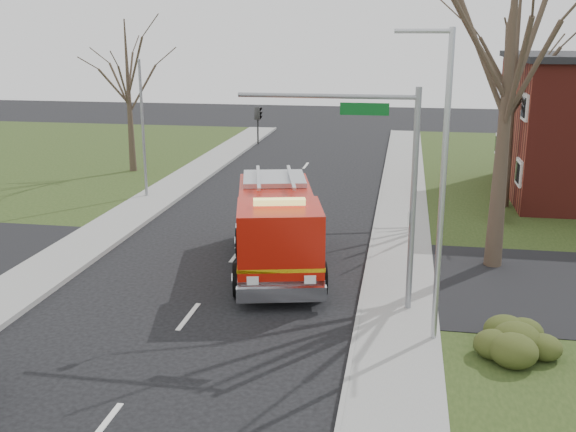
# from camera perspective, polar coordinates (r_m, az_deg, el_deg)

# --- Properties ---
(ground) EXTENTS (120.00, 120.00, 0.00)m
(ground) POSITION_cam_1_polar(r_m,az_deg,el_deg) (20.69, -8.42, -8.43)
(ground) COLOR black
(ground) RESTS_ON ground
(sidewalk_right) EXTENTS (2.40, 80.00, 0.15)m
(sidewalk_right) POSITION_cam_1_polar(r_m,az_deg,el_deg) (19.72, 9.20, -9.47)
(sidewalk_right) COLOR gray
(sidewalk_right) RESTS_ON ground
(sidewalk_left) EXTENTS (2.40, 80.00, 0.15)m
(sidewalk_left) POSITION_cam_1_polar(r_m,az_deg,el_deg) (23.28, -23.18, -6.61)
(sidewalk_left) COLOR gray
(sidewalk_left) RESTS_ON ground
(health_center_sign) EXTENTS (0.12, 2.00, 1.40)m
(health_center_sign) POSITION_cam_1_polar(r_m,az_deg,el_deg) (31.61, 17.49, 1.07)
(health_center_sign) COLOR #4F1214
(health_center_sign) RESTS_ON ground
(hedge_corner) EXTENTS (2.80, 2.00, 0.90)m
(hedge_corner) POSITION_cam_1_polar(r_m,az_deg,el_deg) (18.81, 17.89, -9.63)
(hedge_corner) COLOR #293112
(hedge_corner) RESTS_ON lawn_right
(bare_tree_near) EXTENTS (6.00, 6.00, 12.00)m
(bare_tree_near) POSITION_cam_1_polar(r_m,az_deg,el_deg) (24.17, 18.26, 12.53)
(bare_tree_near) COLOR #3E3024
(bare_tree_near) RESTS_ON ground
(bare_tree_far) EXTENTS (5.25, 5.25, 10.50)m
(bare_tree_far) POSITION_cam_1_polar(r_m,az_deg,el_deg) (33.33, 18.61, 11.47)
(bare_tree_far) COLOR #3E3024
(bare_tree_far) RESTS_ON ground
(bare_tree_left) EXTENTS (4.50, 4.50, 9.00)m
(bare_tree_left) POSITION_cam_1_polar(r_m,az_deg,el_deg) (41.32, -13.41, 11.16)
(bare_tree_left) COLOR #3E3024
(bare_tree_left) RESTS_ON ground
(traffic_signal_mast) EXTENTS (5.29, 0.18, 6.80)m
(traffic_signal_mast) POSITION_cam_1_polar(r_m,az_deg,el_deg) (19.78, 6.98, 4.81)
(traffic_signal_mast) COLOR gray
(traffic_signal_mast) RESTS_ON ground
(streetlight_pole) EXTENTS (1.48, 0.16, 8.40)m
(streetlight_pole) POSITION_cam_1_polar(r_m,az_deg,el_deg) (17.85, 12.80, 2.89)
(streetlight_pole) COLOR #B7BABF
(streetlight_pole) RESTS_ON ground
(utility_pole_far) EXTENTS (0.14, 0.14, 7.00)m
(utility_pole_far) POSITION_cam_1_polar(r_m,az_deg,el_deg) (34.80, -12.18, 7.10)
(utility_pole_far) COLOR gray
(utility_pole_far) RESTS_ON ground
(fire_engine) EXTENTS (4.50, 8.39, 3.21)m
(fire_engine) POSITION_cam_1_polar(r_m,az_deg,el_deg) (24.01, -0.97, -1.18)
(fire_engine) COLOR #AC1307
(fire_engine) RESTS_ON ground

